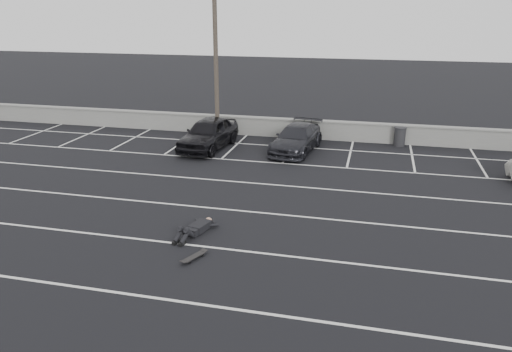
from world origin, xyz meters
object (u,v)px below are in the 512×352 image
(utility_pole, at_px, (216,52))
(person, at_px, (200,223))
(car_right, at_px, (296,138))
(skateboard, at_px, (194,257))
(trash_bin, at_px, (400,136))
(car_left, at_px, (208,133))

(utility_pole, bearing_deg, person, -74.73)
(car_right, relative_size, skateboard, 5.51)
(utility_pole, xyz_separation_m, trash_bin, (9.95, 0.40, -4.17))
(car_left, distance_m, utility_pole, 4.64)
(car_left, relative_size, skateboard, 5.65)
(car_right, distance_m, person, 10.28)
(car_left, distance_m, person, 10.05)
(car_right, relative_size, person, 1.71)
(utility_pole, bearing_deg, car_left, -82.54)
(car_left, height_order, car_right, car_left)
(utility_pole, relative_size, skateboard, 11.17)
(car_left, xyz_separation_m, skateboard, (3.48, -11.51, -0.72))
(trash_bin, height_order, skateboard, trash_bin)
(utility_pole, xyz_separation_m, skateboard, (3.81, -14.03, -4.60))
(utility_pole, distance_m, person, 13.31)
(skateboard, bearing_deg, car_right, 108.53)
(car_right, distance_m, trash_bin, 5.64)
(car_right, relative_size, trash_bin, 4.54)
(car_left, height_order, person, car_left)
(car_right, height_order, person, car_right)
(person, bearing_deg, car_left, 121.21)
(trash_bin, height_order, person, trash_bin)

